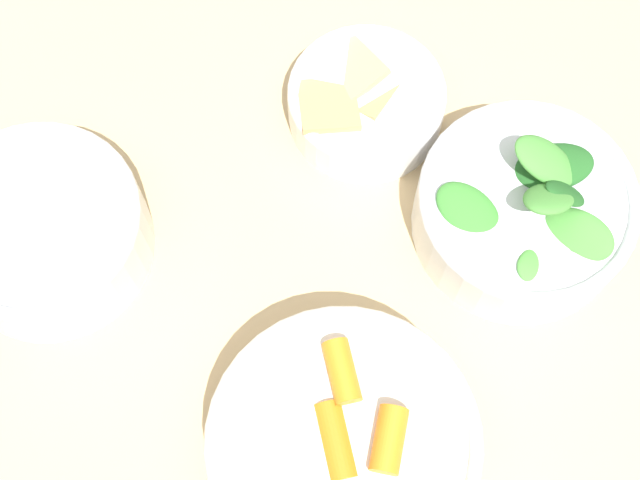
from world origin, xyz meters
TOP-DOWN VIEW (x-y plane):
  - ground_plane at (0.00, 0.00)m, footprint 10.00×10.00m
  - dining_table at (0.00, 0.00)m, footprint 1.30×0.83m
  - bowl_carrots at (-0.17, 0.14)m, footprint 0.19×0.19m
  - bowl_greens at (-0.16, -0.09)m, footprint 0.17×0.17m
  - bowl_beans_hotdog at (0.11, 0.16)m, footprint 0.16×0.16m
  - bowl_cookies at (-0.01, -0.09)m, footprint 0.13×0.13m

SIDE VIEW (x-z plane):
  - ground_plane at x=0.00m, z-range 0.00..0.00m
  - dining_table at x=0.00m, z-range 0.27..1.03m
  - bowl_cookies at x=-0.01m, z-range 0.76..0.81m
  - bowl_beans_hotdog at x=0.11m, z-range 0.76..0.83m
  - bowl_carrots at x=-0.17m, z-range 0.76..0.83m
  - bowl_greens at x=-0.16m, z-range 0.75..0.85m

